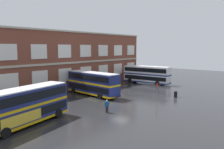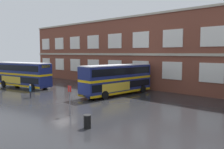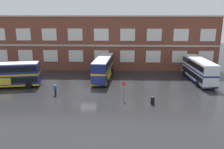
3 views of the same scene
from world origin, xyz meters
name	(u,v)px [view 1 (image 1 of 3)]	position (x,y,z in m)	size (l,w,h in m)	color
ground_plane	(110,102)	(0.00, 2.00, 0.00)	(120.00, 120.00, 0.00)	#232326
brick_terminal_building	(40,62)	(-1.71, 17.98, 5.64)	(54.34, 8.19, 11.57)	brown
double_decker_near	(24,106)	(-14.08, 2.11, 2.15)	(11.29, 4.61, 4.07)	navy
double_decker_middle	(93,83)	(1.83, 7.49, 2.15)	(3.52, 11.17, 4.07)	navy
double_decker_far	(147,74)	(19.12, 6.86, 2.15)	(3.31, 11.12, 4.07)	silver
waiting_passenger	(107,106)	(-4.78, -1.54, 0.93)	(0.60, 0.40, 1.70)	black
bus_stand_flag	(157,90)	(5.50, -3.15, 1.64)	(0.44, 0.10, 2.70)	slate
station_litter_bin	(176,94)	(9.47, -4.54, 0.52)	(0.60, 0.60, 1.03)	black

